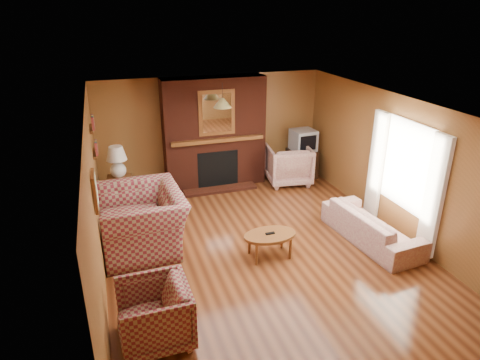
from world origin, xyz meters
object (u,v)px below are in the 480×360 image
object	(u,v)px
fireplace	(214,134)
plaid_loveseat	(142,220)
crt_tv	(303,140)
plaid_armchair	(154,314)
floral_armchair	(288,164)
floral_sofa	(372,226)
coffee_table	(270,237)
tv_stand	(302,163)
side_table	(121,192)
table_lamp	(117,160)

from	to	relation	value
fireplace	plaid_loveseat	size ratio (longest dim) A/B	1.57
fireplace	crt_tv	distance (m)	2.08
fireplace	plaid_armchair	xyz separation A→B (m)	(-1.95, -4.49, -0.79)
floral_armchair	plaid_armchair	bearing A→B (deg)	57.22
plaid_loveseat	floral_sofa	size ratio (longest dim) A/B	0.79
coffee_table	tv_stand	bearing A→B (deg)	56.27
plaid_armchair	coffee_table	distance (m)	2.40
tv_stand	coffee_table	bearing A→B (deg)	-125.19
side_table	coffee_table	bearing A→B (deg)	-50.73
fireplace	tv_stand	world-z (taller)	fireplace
tv_stand	floral_sofa	bearing A→B (deg)	-94.27
table_lamp	fireplace	bearing A→B (deg)	14.29
side_table	tv_stand	world-z (taller)	tv_stand
plaid_loveseat	floral_sofa	xyz separation A→B (m)	(3.75, -1.01, -0.22)
plaid_loveseat	tv_stand	bearing A→B (deg)	114.55
plaid_loveseat	side_table	bearing A→B (deg)	-174.85
floral_sofa	side_table	bearing A→B (deg)	50.36
fireplace	tv_stand	size ratio (longest dim) A/B	3.61
plaid_armchair	floral_armchair	bearing A→B (deg)	137.81
plaid_armchair	floral_sofa	world-z (taller)	plaid_armchair
floral_armchair	coffee_table	distance (m)	3.16
plaid_loveseat	side_table	xyz separation A→B (m)	(-0.25, 1.70, -0.18)
plaid_armchair	coffee_table	bearing A→B (deg)	122.18
floral_armchair	table_lamp	xyz separation A→B (m)	(-3.70, -0.12, 0.55)
floral_sofa	tv_stand	bearing A→B (deg)	-8.32
floral_sofa	crt_tv	size ratio (longest dim) A/B	3.55
side_table	crt_tv	world-z (taller)	crt_tv
floral_armchair	tv_stand	world-z (taller)	floral_armchair
plaid_loveseat	coffee_table	size ratio (longest dim) A/B	1.78
table_lamp	side_table	bearing A→B (deg)	0.00
plaid_armchair	floral_sofa	bearing A→B (deg)	106.75
floral_sofa	crt_tv	distance (m)	3.12
coffee_table	plaid_armchair	bearing A→B (deg)	-146.60
plaid_armchair	crt_tv	size ratio (longest dim) A/B	1.57
plaid_armchair	tv_stand	xyz separation A→B (m)	(4.00, 4.31, -0.06)
fireplace	coffee_table	distance (m)	3.28
floral_sofa	coffee_table	xyz separation A→B (m)	(-1.84, 0.07, 0.07)
fireplace	plaid_armchair	distance (m)	4.96
plaid_loveseat	tv_stand	world-z (taller)	plaid_loveseat
floral_sofa	crt_tv	world-z (taller)	crt_tv
fireplace	plaid_loveseat	world-z (taller)	fireplace
plaid_armchair	table_lamp	distance (m)	4.01
plaid_armchair	coffee_table	xyz separation A→B (m)	(2.01, 1.32, -0.03)
side_table	tv_stand	distance (m)	4.16
floral_armchair	crt_tv	size ratio (longest dim) A/B	1.77
crt_tv	plaid_armchair	bearing A→B (deg)	-132.91
plaid_armchair	floral_armchair	distance (m)	5.41
plaid_armchair	side_table	distance (m)	3.96
fireplace	tv_stand	distance (m)	2.23
tv_stand	crt_tv	bearing A→B (deg)	-91.46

